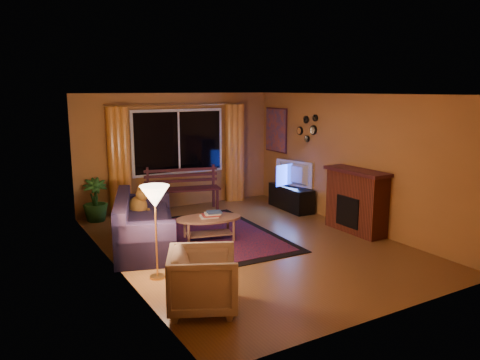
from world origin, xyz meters
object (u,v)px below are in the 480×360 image
sofa (145,222)px  coffee_table (209,229)px  tv_console (291,198)px  bench (183,200)px  floor_lamp (156,233)px  armchair (203,277)px

sofa → coffee_table: (1.06, -0.23, -0.22)m
sofa → tv_console: size_ratio=1.73×
coffee_table → bench: bearing=78.9°
floor_lamp → tv_console: size_ratio=1.06×
floor_lamp → tv_console: 4.43m
sofa → floor_lamp: size_ratio=1.63×
coffee_table → floor_lamp: bearing=-140.6°
sofa → floor_lamp: (-0.29, -1.35, 0.22)m
coffee_table → tv_console: bearing=22.2°
bench → tv_console: 2.34m
floor_lamp → tv_console: bearing=29.0°
armchair → bench: bearing=5.4°
sofa → bench: bearing=70.1°
bench → coffee_table: bearing=-86.9°
bench → coffee_table: 2.10m
floor_lamp → bench: bearing=61.0°
armchair → coffee_table: (1.22, 2.30, -0.20)m
armchair → tv_console: 4.99m
floor_lamp → coffee_table: bearing=39.4°
sofa → armchair: size_ratio=2.59×
tv_console → floor_lamp: bearing=-148.3°
bench → sofa: size_ratio=0.75×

